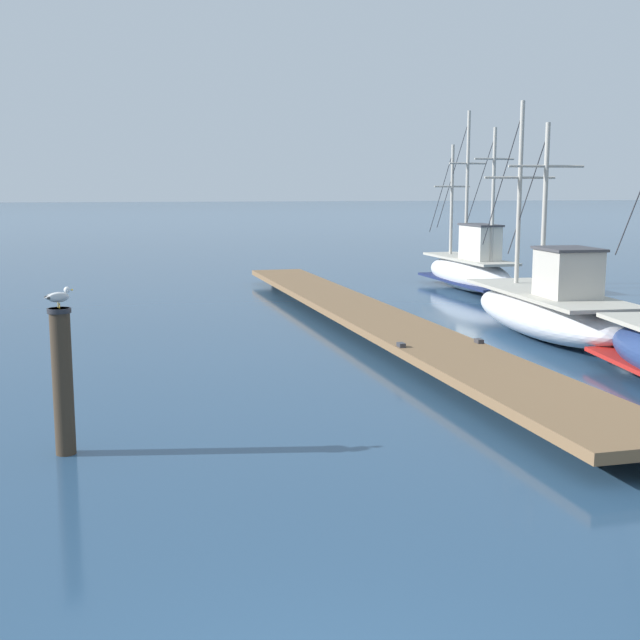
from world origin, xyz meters
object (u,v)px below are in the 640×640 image
Objects in this scene: fishing_boat_0 at (470,268)px; fishing_boat_1 at (548,309)px; mooring_piling at (63,379)px; perched_seagull at (58,297)px.

fishing_boat_1 is (-1.75, -8.71, -0.07)m from fishing_boat_0.
mooring_piling is at bearing -128.42° from fishing_boat_0.
perched_seagull is at bearing -148.05° from fishing_boat_1.
fishing_boat_0 reaches higher than fishing_boat_1.
fishing_boat_0 is 0.86× the size of fishing_boat_1.
fishing_boat_0 is at bearing 78.65° from fishing_boat_1.
perched_seagull is (-0.01, -0.00, 1.07)m from mooring_piling.
mooring_piling is (-11.96, -15.07, 0.26)m from fishing_boat_0.
perched_seagull is at bearing -128.42° from fishing_boat_0.
fishing_boat_0 is at bearing 51.58° from perched_seagull.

